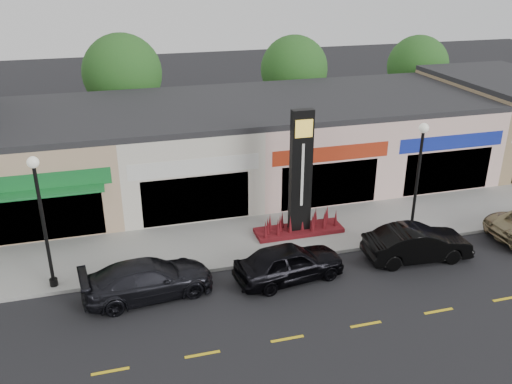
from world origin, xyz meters
TOP-DOWN VIEW (x-y plane):
  - ground at (0.00, 0.00)m, footprint 120.00×120.00m
  - sidewalk at (0.00, 4.35)m, footprint 52.00×4.30m
  - curb at (0.00, 2.10)m, footprint 52.00×0.20m
  - shop_beige at (-8.50, 11.46)m, footprint 7.00×10.85m
  - shop_cream at (-1.50, 11.47)m, footprint 7.00×10.01m
  - shop_pink_w at (5.50, 11.47)m, footprint 7.00×10.01m
  - shop_pink_e at (12.50, 11.47)m, footprint 7.00×10.01m
  - shop_tan at (19.50, 11.48)m, footprint 7.00×10.01m
  - tree_rear_west at (-4.00, 19.50)m, footprint 5.20×5.20m
  - tree_rear_mid at (8.00, 19.50)m, footprint 4.80×4.80m
  - tree_rear_east at (18.00, 19.50)m, footprint 4.60×4.60m
  - lamp_west_near at (-8.00, 2.50)m, footprint 0.44×0.44m
  - lamp_east_near at (8.00, 2.50)m, footprint 0.44×0.44m
  - pylon_sign at (3.00, 4.20)m, footprint 4.20×1.30m
  - car_dark_sedan at (-4.38, 1.00)m, footprint 2.62×5.27m
  - car_black_sedan at (1.30, 0.65)m, footprint 2.47×4.79m
  - car_black_conv at (7.20, 0.67)m, footprint 1.93×4.77m

SIDE VIEW (x-z plane):
  - ground at x=0.00m, z-range 0.00..0.00m
  - sidewalk at x=0.00m, z-range 0.00..0.15m
  - curb at x=0.00m, z-range 0.00..0.15m
  - car_dark_sedan at x=-4.38m, z-range 0.00..1.47m
  - car_black_conv at x=7.20m, z-range 0.00..1.54m
  - car_black_sedan at x=1.30m, z-range 0.00..1.56m
  - pylon_sign at x=3.00m, z-range -0.73..5.27m
  - shop_cream at x=-1.50m, z-range 0.00..4.80m
  - shop_pink_w at x=5.50m, z-range 0.00..4.80m
  - shop_pink_e at x=12.50m, z-range 0.00..4.80m
  - shop_beige at x=-8.50m, z-range 0.00..4.80m
  - shop_tan at x=19.50m, z-range 0.00..5.30m
  - lamp_west_near at x=-8.00m, z-range 0.74..6.21m
  - lamp_east_near at x=8.00m, z-range 0.74..6.21m
  - tree_rear_east at x=18.00m, z-range 1.16..8.10m
  - tree_rear_mid at x=8.00m, z-range 1.24..8.53m
  - tree_rear_west at x=-4.00m, z-range 1.30..9.13m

